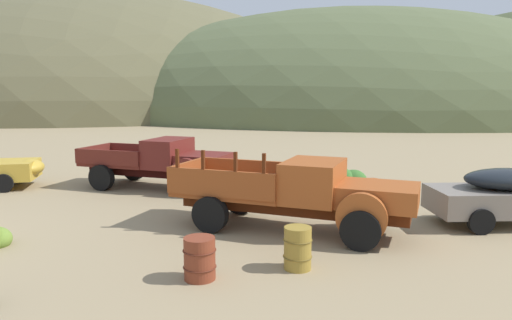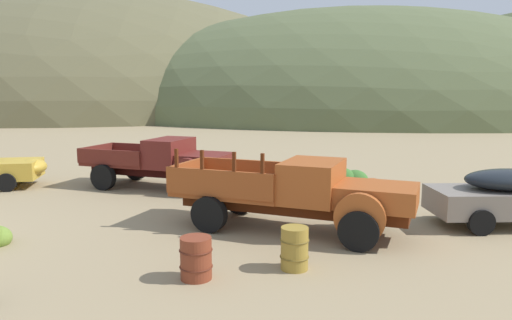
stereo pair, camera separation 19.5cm
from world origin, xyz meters
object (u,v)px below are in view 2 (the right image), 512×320
at_px(oil_drum_spare, 196,258).
at_px(oil_drum_by_truck, 295,248).
at_px(truck_oxide_orange, 307,194).
at_px(truck_oxblood, 168,163).

relative_size(oil_drum_spare, oil_drum_by_truck, 0.94).
bearing_deg(truck_oxide_orange, truck_oxblood, 152.27).
height_order(truck_oxide_orange, oil_drum_by_truck, truck_oxide_orange).
height_order(truck_oxide_orange, oil_drum_spare, truck_oxide_orange).
bearing_deg(truck_oxblood, oil_drum_spare, -56.48).
height_order(truck_oxblood, truck_oxide_orange, truck_oxide_orange).
distance_m(oil_drum_spare, oil_drum_by_truck, 2.05).
bearing_deg(oil_drum_spare, truck_oxide_orange, 60.38).
xyz_separation_m(truck_oxblood, oil_drum_by_truck, (5.35, -7.33, -0.54)).
height_order(truck_oxblood, oil_drum_spare, truck_oxblood).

